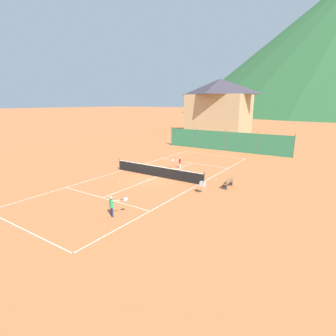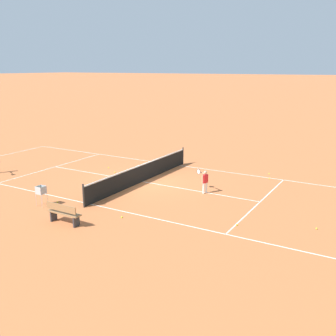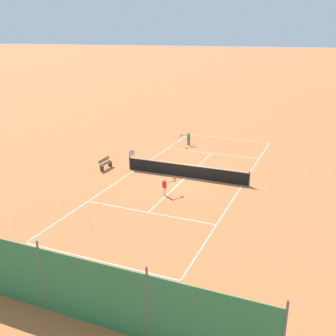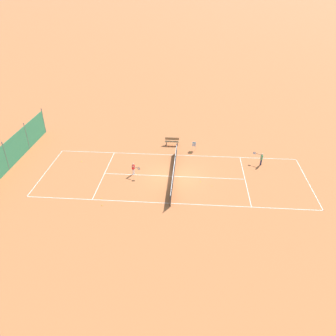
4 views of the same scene
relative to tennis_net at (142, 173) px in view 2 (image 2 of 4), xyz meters
name	(u,v)px [view 2 (image 2 of 4)]	position (x,y,z in m)	size (l,w,h in m)	color
ground_plane	(142,182)	(0.00, 0.00, -0.50)	(600.00, 600.00, 0.00)	#BC6638
court_line_markings	(142,182)	(0.00, 0.00, -0.50)	(8.25, 23.85, 0.01)	white
tennis_net	(142,173)	(0.00, 0.00, 0.00)	(9.18, 0.08, 1.06)	#2D2D2D
player_near_service	(205,180)	(0.08, 3.66, 0.16)	(0.72, 0.84, 1.12)	white
tennis_ball_by_net_right	(269,174)	(-4.84, 5.40, -0.47)	(0.07, 0.07, 0.07)	#CCE033
tennis_ball_alley_right	(316,229)	(1.97, 9.18, -0.47)	(0.07, 0.07, 0.07)	#CCE033
tennis_ball_alley_left	(115,172)	(-0.73, -2.41, -0.47)	(0.07, 0.07, 0.07)	#CCE033
tennis_ball_mid_court	(237,225)	(3.13, 6.46, -0.47)	(0.07, 0.07, 0.07)	#CCE033
tennis_ball_by_net_left	(122,217)	(4.72, 2.16, -0.47)	(0.07, 0.07, 0.07)	#CCE033
tennis_ball_near_corner	(269,178)	(-3.90, 5.69, -0.47)	(0.07, 0.07, 0.07)	#CCE033
tennis_ball_far_corner	(58,202)	(4.71, -1.43, -0.47)	(0.07, 0.07, 0.07)	#CCE033
tennis_ball_service_box	(108,168)	(-1.37, -3.38, -0.47)	(0.07, 0.07, 0.07)	#CCE033
ball_hopper	(41,191)	(5.30, -1.76, 0.16)	(0.36, 0.36, 0.89)	#B7B7BC
courtside_bench	(63,213)	(6.34, 0.59, -0.05)	(0.36, 1.50, 0.84)	olive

